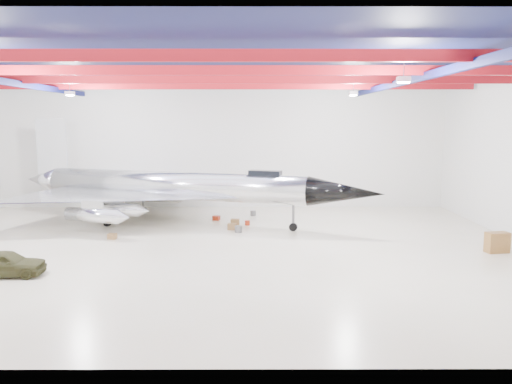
{
  "coord_description": "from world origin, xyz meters",
  "views": [
    {
      "loc": [
        3.03,
        -29.79,
        7.78
      ],
      "look_at": [
        3.12,
        2.0,
        3.23
      ],
      "focal_mm": 35.0,
      "sensor_mm": 36.0,
      "label": 1
    }
  ],
  "objects": [
    {
      "name": "desk",
      "position": [
        17.46,
        -0.93,
        0.61
      ],
      "size": [
        1.43,
        0.89,
        1.23
      ],
      "primitive_type": "cube",
      "rotation": [
        0.0,
        0.0,
        0.17
      ],
      "color": "brown",
      "rests_on": "floor"
    },
    {
      "name": "ceiling_structure",
      "position": [
        0.0,
        0.0,
        10.32
      ],
      "size": [
        39.5,
        29.5,
        1.08
      ],
      "color": "maroon",
      "rests_on": "ceiling"
    },
    {
      "name": "toolbox_red",
      "position": [
        0.01,
        8.83,
        0.18
      ],
      "size": [
        0.62,
        0.57,
        0.36
      ],
      "primitive_type": "cube",
      "rotation": [
        0.0,
        0.0,
        -0.37
      ],
      "color": "#9E270F",
      "rests_on": "floor"
    },
    {
      "name": "crate_small",
      "position": [
        -7.46,
        7.67,
        0.14
      ],
      "size": [
        0.47,
        0.41,
        0.29
      ],
      "primitive_type": "cube",
      "rotation": [
        0.0,
        0.0,
        -0.2
      ],
      "color": "#59595B",
      "rests_on": "floor"
    },
    {
      "name": "jet_aircraft",
      "position": [
        -3.22,
        7.79,
        2.62
      ],
      "size": [
        28.43,
        20.98,
        7.98
      ],
      "rotation": [
        0.0,
        0.0,
        -0.31
      ],
      "color": "silver",
      "rests_on": "floor"
    },
    {
      "name": "engine_drum",
      "position": [
        1.89,
        4.49,
        0.23
      ],
      "size": [
        0.55,
        0.55,
        0.46
      ],
      "primitive_type": "cylinder",
      "rotation": [
        0.0,
        0.0,
        -0.08
      ],
      "color": "#59595B",
      "rests_on": "floor"
    },
    {
      "name": "crate_ply",
      "position": [
        -6.42,
        2.51,
        0.19
      ],
      "size": [
        0.61,
        0.52,
        0.37
      ],
      "primitive_type": "cube",
      "rotation": [
        0.0,
        0.0,
        -0.2
      ],
      "color": "olive",
      "rests_on": "floor"
    },
    {
      "name": "tool_chest",
      "position": [
        2.49,
        6.98,
        0.17
      ],
      "size": [
        0.48,
        0.48,
        0.35
      ],
      "primitive_type": "cylinder",
      "rotation": [
        0.0,
        0.0,
        -0.3
      ],
      "color": "#9E270F",
      "rests_on": "floor"
    },
    {
      "name": "floor",
      "position": [
        0.0,
        0.0,
        0.0
      ],
      "size": [
        40.0,
        40.0,
        0.0
      ],
      "primitive_type": "plane",
      "color": "beige",
      "rests_on": "ground"
    },
    {
      "name": "wall_back",
      "position": [
        0.0,
        15.0,
        5.5
      ],
      "size": [
        40.0,
        0.0,
        40.0
      ],
      "primitive_type": "plane",
      "rotation": [
        1.57,
        0.0,
        0.0
      ],
      "color": "silver",
      "rests_on": "floor"
    },
    {
      "name": "jeep",
      "position": [
        -9.57,
        -5.45,
        0.67
      ],
      "size": [
        4.07,
        1.9,
        1.35
      ],
      "primitive_type": "imported",
      "rotation": [
        0.0,
        0.0,
        1.65
      ],
      "color": "#37361B",
      "rests_on": "floor"
    },
    {
      "name": "spares_box",
      "position": [
        2.9,
        10.76,
        0.2
      ],
      "size": [
        0.47,
        0.47,
        0.41
      ],
      "primitive_type": "cylinder",
      "rotation": [
        0.0,
        0.0,
        0.03
      ],
      "color": "#59595B",
      "rests_on": "floor"
    },
    {
      "name": "parts_bin",
      "position": [
        1.55,
        7.06,
        0.22
      ],
      "size": [
        0.66,
        0.54,
        0.44
      ],
      "primitive_type": "cube",
      "rotation": [
        0.0,
        0.0,
        -0.06
      ],
      "color": "olive",
      "rests_on": "floor"
    },
    {
      "name": "ceiling",
      "position": [
        0.0,
        0.0,
        11.0
      ],
      "size": [
        40.0,
        40.0,
        0.0
      ],
      "primitive_type": "plane",
      "rotation": [
        3.14,
        0.0,
        0.0
      ],
      "color": "#0A0F38",
      "rests_on": "wall_back"
    },
    {
      "name": "oil_barrel",
      "position": [
        1.41,
        5.41,
        0.22
      ],
      "size": [
        0.69,
        0.58,
        0.44
      ],
      "primitive_type": "cube",
      "rotation": [
        0.0,
        0.0,
        -0.14
      ],
      "color": "olive",
      "rests_on": "floor"
    }
  ]
}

